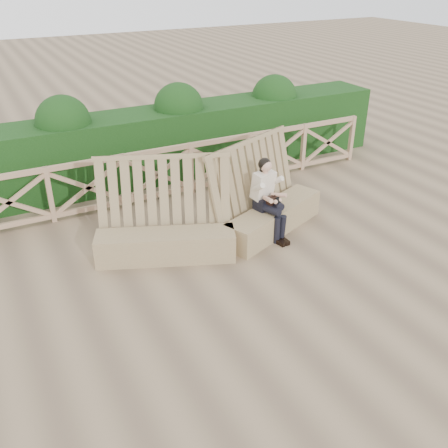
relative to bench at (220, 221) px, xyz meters
name	(u,v)px	position (x,y,z in m)	size (l,w,h in m)	color
ground	(243,285)	(-0.30, -1.34, -0.41)	(60.00, 60.00, 0.00)	brown
bench	(220,221)	(0.00, 0.00, 0.00)	(4.37, 1.54, 1.62)	olive
woman	(268,195)	(0.86, -0.13, 0.37)	(0.46, 0.86, 1.42)	black
guardrail	(158,174)	(-0.30, 2.16, 0.15)	(10.10, 0.09, 1.10)	#927155
hedge	(138,148)	(-0.30, 3.36, 0.34)	(12.00, 1.20, 1.50)	black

